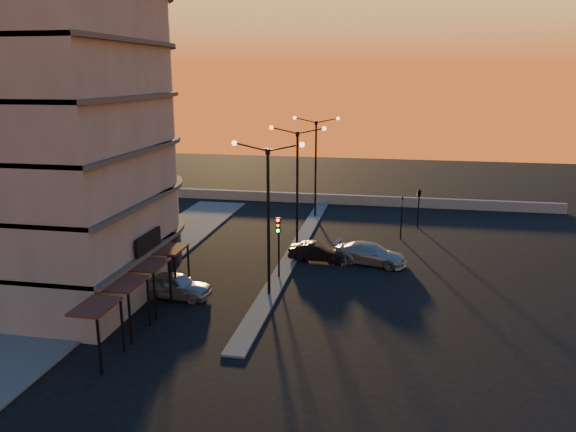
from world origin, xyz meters
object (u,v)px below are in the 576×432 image
(car_sedan, at_px, (317,252))
(car_wagon, at_px, (371,254))
(streetlamp_mid, at_px, (297,178))
(traffic_light_main, at_px, (278,238))
(car_hatchback, at_px, (175,285))

(car_sedan, relative_size, car_wagon, 0.78)
(streetlamp_mid, bearing_deg, traffic_light_main, -90.00)
(streetlamp_mid, xyz_separation_m, traffic_light_main, (0.00, -7.13, -2.70))
(streetlamp_mid, height_order, car_wagon, streetlamp_mid)
(streetlamp_mid, relative_size, car_hatchback, 2.12)
(traffic_light_main, relative_size, car_hatchback, 0.95)
(streetlamp_mid, height_order, car_sedan, streetlamp_mid)
(traffic_light_main, xyz_separation_m, car_wagon, (5.85, 4.36, -2.14))
(car_hatchback, distance_m, car_wagon, 14.25)
(car_sedan, bearing_deg, car_hatchback, 141.92)
(streetlamp_mid, relative_size, traffic_light_main, 2.24)
(streetlamp_mid, distance_m, car_wagon, 8.09)
(traffic_light_main, distance_m, car_wagon, 7.60)
(car_hatchback, bearing_deg, traffic_light_main, -48.04)
(streetlamp_mid, distance_m, car_sedan, 6.01)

